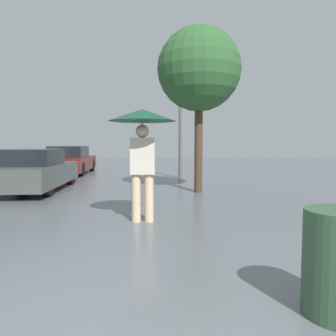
{
  "coord_description": "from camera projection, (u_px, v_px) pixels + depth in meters",
  "views": [
    {
      "loc": [
        0.25,
        -1.75,
        1.39
      ],
      "look_at": [
        0.62,
        4.02,
        0.96
      ],
      "focal_mm": 35.0,
      "sensor_mm": 36.0,
      "label": 1
    }
  ],
  "objects": [
    {
      "name": "parked_car_farthest",
      "position": [
        70.0,
        161.0,
        15.21
      ],
      "size": [
        1.73,
        4.4,
        1.28
      ],
      "color": "maroon",
      "rests_on": "ground_plane"
    },
    {
      "name": "tree",
      "position": [
        199.0,
        70.0,
        9.15
      ],
      "size": [
        2.34,
        2.34,
        4.64
      ],
      "color": "#473323",
      "rests_on": "ground_plane"
    },
    {
      "name": "street_lamp",
      "position": [
        180.0,
        99.0,
        13.07
      ],
      "size": [
        0.34,
        0.34,
        4.98
      ],
      "color": "#515456",
      "rests_on": "ground_plane"
    },
    {
      "name": "parked_car_middle",
      "position": [
        32.0,
        171.0,
        9.74
      ],
      "size": [
        1.8,
        4.15,
        1.23
      ],
      "color": "#4C514C",
      "rests_on": "ground_plane"
    },
    {
      "name": "pedestrian",
      "position": [
        142.0,
        131.0,
        5.72
      ],
      "size": [
        1.18,
        1.18,
        1.99
      ],
      "color": "beige",
      "rests_on": "ground_plane"
    }
  ]
}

